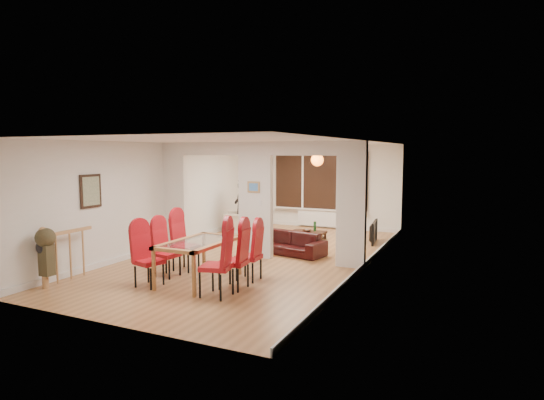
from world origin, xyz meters
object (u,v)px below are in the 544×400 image
Objects in this scene: dining_chair_ra at (216,261)px; armchair at (238,224)px; dining_table at (199,261)px; television at (371,232)px; bottle at (315,226)px; dining_chair_rc at (249,253)px; dining_chair_lb at (167,250)px; sofa at (289,243)px; coffee_table at (309,235)px; dining_chair_la at (149,257)px; dining_chair_lc at (186,243)px; person at (241,206)px; bowl at (307,231)px; dining_chair_rb at (234,257)px.

dining_chair_ra is 5.44m from armchair.
dining_table is 1.65× the size of television.
bottle is at bearing 88.13° from television.
dining_chair_lb is at bearing -167.46° from dining_chair_rc.
sofa is 1.75× the size of television.
armchair is (-2.33, 4.91, -0.25)m from dining_chair_ra.
television is 1.68m from coffee_table.
dining_chair_lc reaches higher than dining_chair_la.
bottle is (-0.24, 4.34, -0.16)m from dining_chair_rc.
dining_chair_lb reaches higher than coffee_table.
television is (1.45, 2.11, 0.03)m from sofa.
dining_chair_ra reaches higher than bottle.
coffee_table is (1.97, 0.44, -0.24)m from armchair.
dining_chair_lc is 2.61m from sofa.
armchair is 0.56m from person.
dining_chair_lc reaches higher than sofa.
dining_chair_lb reaches higher than bowl.
dining_chair_la is at bearing -100.77° from coffee_table.
dining_chair_rb reaches higher than sofa.
sofa is 1.88× the size of coffee_table.
dining_chair_lb is at bearing 114.07° from dining_chair_la.
dining_chair_ra reaches higher than coffee_table.
bowl is at bearing 79.11° from armchair.
sofa reaches higher than coffee_table.
television is 1.71m from bowl.
dining_chair_lc is 1.10× the size of television.
dining_chair_lc is at bearing 141.30° from television.
dining_chair_ra is at bearing -38.52° from dining_table.
dining_chair_lc reaches higher than television.
dining_chair_lb is 1.35× the size of armchair.
dining_chair_rb is (0.76, -0.07, 0.17)m from dining_table.
person is 6.84× the size of bowl.
dining_chair_ra is at bearing -36.54° from dining_chair_lc.
armchair is at bearing 115.89° from dining_chair_la.
dining_chair_rc is 1.04× the size of television.
dining_chair_la is at bearing 147.76° from television.
dining_chair_lc is at bearing 172.34° from dining_chair_rc.
television reaches higher than bottle.
television is at bearing 62.90° from dining_chair_ra.
dining_table is 0.79m from dining_chair_rb.
bowl is at bearing 85.86° from dining_table.
armchair is at bearing 105.85° from dining_chair_lc.
dining_chair_lc is 0.68× the size of person.
dining_chair_la is at bearing -138.17° from dining_table.
dining_chair_lb reaches higher than bottle.
dining_table is 1.56× the size of dining_chair_la.
bottle is (2.13, 0.50, 0.01)m from armchair.
person is 5.80× the size of bottle.
coffee_table is (-0.22, 1.93, -0.15)m from sofa.
person reaches higher than bottle.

